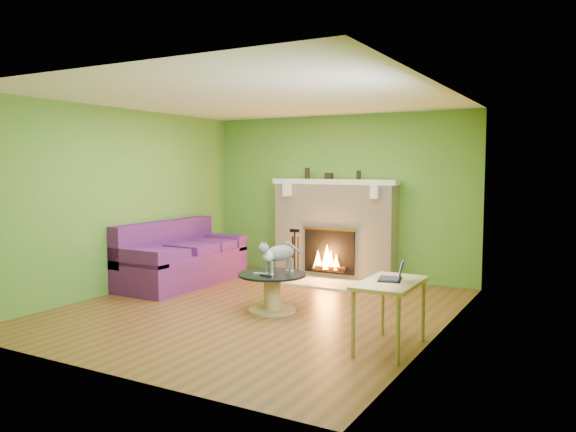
# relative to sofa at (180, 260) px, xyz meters

# --- Properties ---
(floor) EXTENTS (5.00, 5.00, 0.00)m
(floor) POSITION_rel_sofa_xyz_m (1.86, -0.74, -0.37)
(floor) COLOR brown
(floor) RESTS_ON ground
(ceiling) EXTENTS (5.00, 5.00, 0.00)m
(ceiling) POSITION_rel_sofa_xyz_m (1.86, -0.74, 2.23)
(ceiling) COLOR white
(ceiling) RESTS_ON wall_back
(wall_back) EXTENTS (5.00, 0.00, 5.00)m
(wall_back) POSITION_rel_sofa_xyz_m (1.86, 1.76, 0.93)
(wall_back) COLOR #4D9430
(wall_back) RESTS_ON floor
(wall_front) EXTENTS (5.00, 0.00, 5.00)m
(wall_front) POSITION_rel_sofa_xyz_m (1.86, -3.24, 0.93)
(wall_front) COLOR #4D9430
(wall_front) RESTS_ON floor
(wall_left) EXTENTS (0.00, 5.00, 5.00)m
(wall_left) POSITION_rel_sofa_xyz_m (-0.39, -0.74, 0.93)
(wall_left) COLOR #4D9430
(wall_left) RESTS_ON floor
(wall_right) EXTENTS (0.00, 5.00, 5.00)m
(wall_right) POSITION_rel_sofa_xyz_m (4.11, -0.74, 0.93)
(wall_right) COLOR #4D9430
(wall_right) RESTS_ON floor
(window_frame) EXTENTS (0.00, 1.20, 1.20)m
(window_frame) POSITION_rel_sofa_xyz_m (4.10, -1.64, 1.18)
(window_frame) COLOR silver
(window_frame) RESTS_ON wall_right
(window_pane) EXTENTS (0.00, 1.06, 1.06)m
(window_pane) POSITION_rel_sofa_xyz_m (4.09, -1.64, 1.18)
(window_pane) COLOR white
(window_pane) RESTS_ON wall_right
(fireplace) EXTENTS (2.10, 0.46, 1.58)m
(fireplace) POSITION_rel_sofa_xyz_m (1.86, 1.58, 0.41)
(fireplace) COLOR beige
(fireplace) RESTS_ON floor
(hearth) EXTENTS (1.50, 0.75, 0.03)m
(hearth) POSITION_rel_sofa_xyz_m (1.86, 1.06, -0.35)
(hearth) COLOR beige
(hearth) RESTS_ON floor
(mantel) EXTENTS (2.10, 0.28, 0.08)m
(mantel) POSITION_rel_sofa_xyz_m (1.86, 1.56, 1.17)
(mantel) COLOR white
(mantel) RESTS_ON fireplace
(sofa) EXTENTS (0.95, 2.11, 0.95)m
(sofa) POSITION_rel_sofa_xyz_m (0.00, 0.00, 0.00)
(sofa) COLOR #531B67
(sofa) RESTS_ON floor
(coffee_table) EXTENTS (0.84, 0.84, 0.47)m
(coffee_table) POSITION_rel_sofa_xyz_m (2.08, -0.74, -0.09)
(coffee_table) COLOR tan
(coffee_table) RESTS_ON floor
(desk) EXTENTS (0.52, 0.90, 0.67)m
(desk) POSITION_rel_sofa_xyz_m (3.81, -1.41, 0.22)
(desk) COLOR tan
(desk) RESTS_ON floor
(cat) EXTENTS (0.44, 0.70, 0.41)m
(cat) POSITION_rel_sofa_xyz_m (2.16, -0.69, 0.31)
(cat) COLOR slate
(cat) RESTS_ON coffee_table
(remote_silver) EXTENTS (0.17, 0.06, 0.02)m
(remote_silver) POSITION_rel_sofa_xyz_m (1.98, -0.86, 0.11)
(remote_silver) COLOR gray
(remote_silver) RESTS_ON coffee_table
(remote_black) EXTENTS (0.16, 0.07, 0.02)m
(remote_black) POSITION_rel_sofa_xyz_m (2.10, -0.92, 0.11)
(remote_black) COLOR black
(remote_black) RESTS_ON coffee_table
(laptop) EXTENTS (0.31, 0.34, 0.22)m
(laptop) POSITION_rel_sofa_xyz_m (3.79, -1.36, 0.41)
(laptop) COLOR black
(laptop) RESTS_ON desk
(fire_tools) EXTENTS (0.20, 0.20, 0.76)m
(fire_tools) POSITION_rel_sofa_xyz_m (1.33, 1.21, 0.05)
(fire_tools) COLOR black
(fire_tools) RESTS_ON hearth
(mantel_vase_left) EXTENTS (0.08, 0.08, 0.18)m
(mantel_vase_left) POSITION_rel_sofa_xyz_m (1.36, 1.59, 1.30)
(mantel_vase_left) COLOR black
(mantel_vase_left) RESTS_ON mantel
(mantel_vase_right) EXTENTS (0.07, 0.07, 0.14)m
(mantel_vase_right) POSITION_rel_sofa_xyz_m (2.26, 1.59, 1.28)
(mantel_vase_right) COLOR black
(mantel_vase_right) RESTS_ON mantel
(mantel_box) EXTENTS (0.12, 0.08, 0.10)m
(mantel_box) POSITION_rel_sofa_xyz_m (1.75, 1.59, 1.26)
(mantel_box) COLOR black
(mantel_box) RESTS_ON mantel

